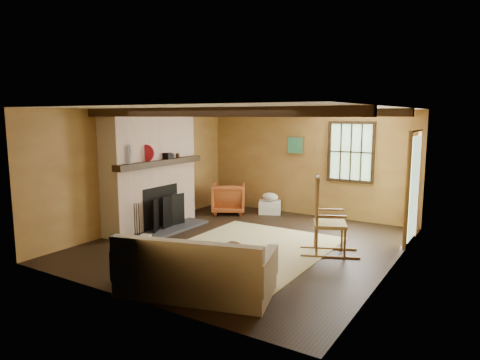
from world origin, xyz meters
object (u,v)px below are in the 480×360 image
Objects in this scene: sofa at (195,273)px; armchair at (229,198)px; laundry_basket at (270,207)px; fireplace at (152,174)px; rocking_chair at (327,221)px.

armchair is at bearing 102.07° from sofa.
fireplace is at bearing -121.73° from laundry_basket.
rocking_chair is 0.61× the size of sofa.
rocking_chair is 2.63× the size of laundry_basket.
armchair is at bearing 72.40° from fireplace.
sofa reaches higher than armchair.
fireplace is 2.14m from armchair.
rocking_chair reaches higher than armchair.
sofa is 4.77m from laundry_basket.
fireplace is 3.69m from rocking_chair.
laundry_basket is at bearing 21.65° from rocking_chair.
rocking_chair is 3.05m from laundry_basket.
sofa reaches higher than laundry_basket.
sofa is (2.81, -2.20, -0.82)m from fireplace.
armchair is (0.61, 1.91, -0.75)m from fireplace.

